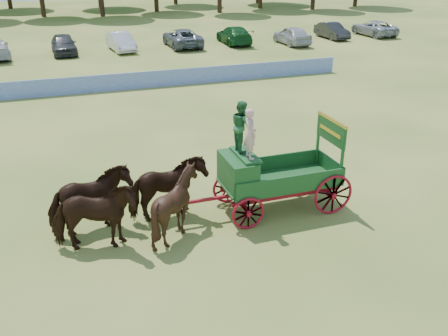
% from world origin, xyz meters
% --- Properties ---
extents(ground, '(160.00, 160.00, 0.00)m').
position_xyz_m(ground, '(0.00, 0.00, 0.00)').
color(ground, '#A19749').
rests_on(ground, ground).
extents(horse_lead_left, '(2.65, 1.56, 2.10)m').
position_xyz_m(horse_lead_left, '(-6.27, 0.27, 1.05)').
color(horse_lead_left, black).
rests_on(horse_lead_left, ground).
extents(horse_lead_right, '(2.68, 1.65, 2.10)m').
position_xyz_m(horse_lead_right, '(-6.27, 1.37, 1.05)').
color(horse_lead_right, black).
rests_on(horse_lead_right, ground).
extents(horse_wheel_left, '(1.96, 1.75, 2.11)m').
position_xyz_m(horse_wheel_left, '(-3.87, 0.27, 1.05)').
color(horse_wheel_left, black).
rests_on(horse_wheel_left, ground).
extents(horse_wheel_right, '(2.62, 1.44, 2.10)m').
position_xyz_m(horse_wheel_right, '(-3.87, 1.37, 1.05)').
color(horse_wheel_right, black).
rests_on(horse_wheel_right, ground).
extents(farm_dray, '(5.99, 2.00, 3.78)m').
position_xyz_m(farm_dray, '(-0.92, 0.85, 1.68)').
color(farm_dray, '#A2101B').
rests_on(farm_dray, ground).
extents(sponsor_banner, '(26.00, 0.08, 1.05)m').
position_xyz_m(sponsor_banner, '(-1.00, 18.00, 0.53)').
color(sponsor_banner, '#1F3EAB').
rests_on(sponsor_banner, ground).
extents(parked_cars, '(52.46, 7.41, 1.65)m').
position_xyz_m(parked_cars, '(-0.05, 30.49, 0.78)').
color(parked_cars, silver).
rests_on(parked_cars, ground).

